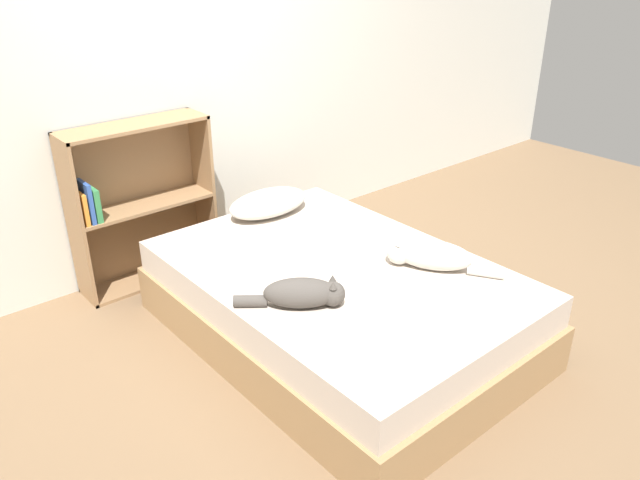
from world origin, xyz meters
The scene contains 7 objects.
ground_plane centered at (0.00, 0.00, 0.00)m, with size 8.00×8.00×0.00m, color brown.
wall_back centered at (0.00, 1.41, 1.25)m, with size 8.00×0.06×2.50m.
bed centered at (0.00, 0.00, 0.21)m, with size 1.33×1.93×0.42m.
pillow centered at (0.13, 0.78, 0.49)m, with size 0.53×0.30×0.14m.
cat_light centered at (0.34, -0.30, 0.49)m, with size 0.37×0.53×0.16m.
cat_dark centered at (-0.37, -0.17, 0.49)m, with size 0.44×0.38×0.14m.
bookshelf centered at (-0.48, 1.28, 0.50)m, with size 0.85×0.26×0.99m.
Camera 1 is at (-1.89, -2.07, 1.94)m, focal length 35.00 mm.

